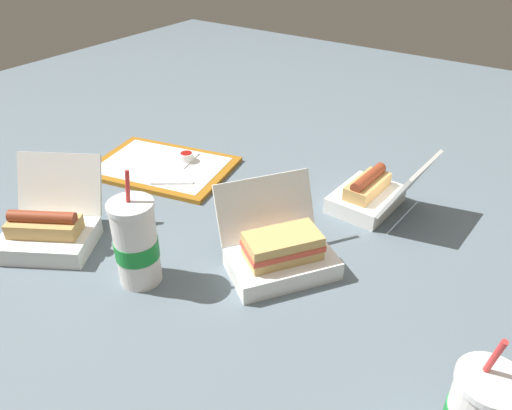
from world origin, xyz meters
TOP-DOWN VIEW (x-y plane):
  - ground_plane at (0.00, 0.00)m, footprint 3.20×3.20m
  - food_tray at (0.40, -0.09)m, footprint 0.42×0.33m
  - ketchup_cup at (0.36, -0.14)m, footprint 0.04×0.04m
  - napkin_stack at (0.40, -0.14)m, footprint 0.12×0.12m
  - plastic_fork at (0.31, -0.02)m, footprint 0.10×0.07m
  - clamshell_hotdog_front at (-0.15, -0.23)m, footprint 0.21×0.19m
  - clamshell_hotdog_center at (0.35, 0.31)m, footprint 0.26×0.27m
  - clamshell_sandwich_corner at (-0.10, 0.10)m, footprint 0.27×0.28m
  - soda_cup_right at (0.11, 0.28)m, footprint 0.09×0.09m

SIDE VIEW (x-z plane):
  - ground_plane at x=0.00m, z-range 0.00..0.00m
  - food_tray at x=0.40m, z-range 0.00..0.01m
  - napkin_stack at x=0.40m, z-range 0.01..0.02m
  - plastic_fork at x=0.31m, z-range 0.01..0.02m
  - ketchup_cup at x=0.36m, z-range 0.01..0.04m
  - clamshell_hotdog_front at x=-0.15m, z-range -0.04..0.12m
  - clamshell_hotdog_center at x=0.35m, z-range -0.04..0.12m
  - clamshell_sandwich_corner at x=-0.10m, z-range -0.04..0.12m
  - soda_cup_right at x=0.11m, z-range -0.03..0.21m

